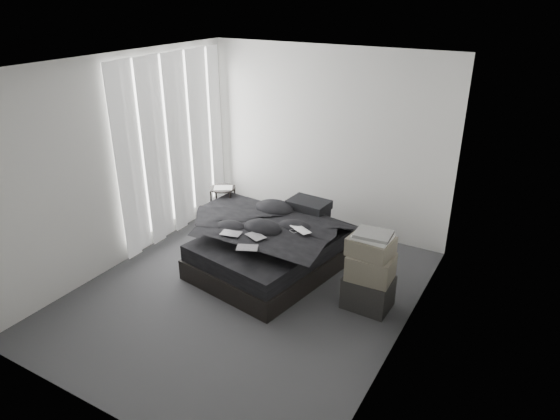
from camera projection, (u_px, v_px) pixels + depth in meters
The scene contains 25 objects.
floor at pixel (246, 292), 5.85m from camera, with size 3.60×4.20×0.01m, color #353538.
ceiling at pixel (239, 64), 4.78m from camera, with size 3.60×4.20×0.01m, color white.
wall_back at pixel (326, 141), 6.98m from camera, with size 3.60×0.01×2.60m, color silver.
wall_front at pixel (83, 282), 3.65m from camera, with size 3.60×0.01×2.60m, color silver.
wall_left at pixel (121, 163), 6.13m from camera, with size 0.01×4.20×2.60m, color silver.
wall_right at pixel (409, 227), 4.50m from camera, with size 0.01×4.20×2.60m, color silver.
window_left at pixel (171, 141), 6.82m from camera, with size 0.02×2.00×2.30m, color white.
curtain_left at pixel (174, 146), 6.82m from camera, with size 0.06×2.12×2.48m, color white.
bed at pixel (273, 259), 6.32m from camera, with size 1.42×1.88×0.25m, color black.
mattress at pixel (273, 243), 6.22m from camera, with size 1.37×1.82×0.20m, color black.
duvet at pixel (271, 229), 6.11m from camera, with size 1.38×1.60×0.22m, color black.
pillow_lower at pixel (306, 211), 6.70m from camera, with size 0.56×0.38×0.13m, color black.
pillow_upper at pixel (309, 205), 6.59m from camera, with size 0.53×0.36×0.12m, color black.
laptop at pixel (298, 226), 5.92m from camera, with size 0.30×0.19×0.02m, color silver.
comic_a at pixel (231, 228), 5.87m from camera, with size 0.24×0.15×0.01m, color black.
comic_b at pixel (256, 230), 5.81m from camera, with size 0.24×0.15×0.01m, color black.
comic_c at pixel (247, 241), 5.55m from camera, with size 0.24×0.15×0.01m, color black.
side_stand at pixel (224, 210), 7.19m from camera, with size 0.36×0.36×0.67m, color black.
papers at pixel (223, 188), 7.04m from camera, with size 0.26×0.19×0.01m, color white.
floor_books at pixel (229, 236), 7.04m from camera, with size 0.14×0.19×0.14m, color black.
box_lower at pixel (368, 292), 5.53m from camera, with size 0.51×0.40×0.37m, color black.
box_mid at pixel (371, 267), 5.38m from camera, with size 0.47×0.37×0.29m, color #595446.
box_upper at pixel (371, 246), 5.30m from camera, with size 0.45×0.36×0.20m, color #595446.
art_book_white at pixel (373, 237), 5.24m from camera, with size 0.38×0.31×0.04m, color silver.
art_book_snake at pixel (374, 234), 5.21m from camera, with size 0.37×0.30×0.04m, color silver.
Camera 1 is at (2.80, -4.08, 3.28)m, focal length 32.00 mm.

